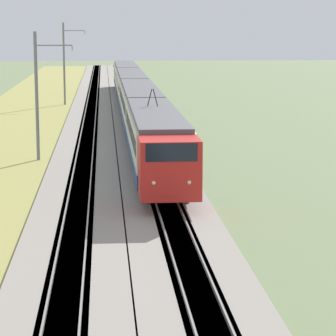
# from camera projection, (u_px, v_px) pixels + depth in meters

# --- Properties ---
(ballast_main) EXTENTS (240.00, 4.40, 0.30)m
(ballast_main) POSITION_uv_depth(u_px,v_px,m) (87.00, 144.00, 60.12)
(ballast_main) COLOR gray
(ballast_main) RESTS_ON ground
(ballast_adjacent) EXTENTS (240.00, 4.40, 0.30)m
(ballast_adjacent) POSITION_uv_depth(u_px,v_px,m) (144.00, 143.00, 60.46)
(ballast_adjacent) COLOR gray
(ballast_adjacent) RESTS_ON ground
(track_main) EXTENTS (240.00, 1.57, 0.45)m
(track_main) POSITION_uv_depth(u_px,v_px,m) (87.00, 144.00, 60.12)
(track_main) COLOR #4C4238
(track_main) RESTS_ON ground
(track_adjacent) EXTENTS (240.00, 1.57, 0.45)m
(track_adjacent) POSITION_uv_depth(u_px,v_px,m) (144.00, 143.00, 60.46)
(track_adjacent) COLOR #4C4238
(track_adjacent) RESTS_ON ground
(passenger_train) EXTENTS (81.17, 2.97, 5.12)m
(passenger_train) POSITION_uv_depth(u_px,v_px,m) (135.00, 95.00, 76.04)
(passenger_train) COLOR red
(passenger_train) RESTS_ON ground
(catenary_mast_mid) EXTENTS (0.22, 2.56, 8.59)m
(catenary_mast_mid) POSITION_uv_depth(u_px,v_px,m) (38.00, 95.00, 52.34)
(catenary_mast_mid) COLOR slate
(catenary_mast_mid) RESTS_ON ground
(catenary_mast_far) EXTENTS (0.22, 2.56, 9.34)m
(catenary_mast_far) POSITION_uv_depth(u_px,v_px,m) (65.00, 63.00, 89.73)
(catenary_mast_far) COLOR slate
(catenary_mast_far) RESTS_ON ground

